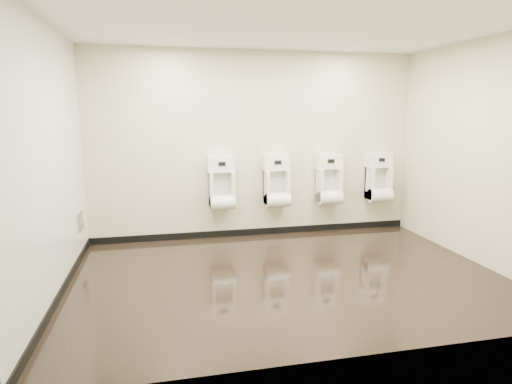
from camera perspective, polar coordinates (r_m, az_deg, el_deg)
ground at (r=5.17m, az=4.22°, el=-11.04°), size 5.00×3.50×0.00m
ceiling at (r=4.88m, az=4.71°, el=21.12°), size 5.00×3.50×0.00m
back_wall at (r=6.52m, az=0.02°, el=6.21°), size 5.00×0.02×2.80m
front_wall at (r=3.21m, az=13.44°, el=1.13°), size 5.00×0.02×2.80m
left_wall at (r=4.76m, az=-25.80°, el=3.42°), size 0.02×3.50×2.80m
right_wall at (r=6.04m, az=27.88°, el=4.59°), size 0.02×3.50×2.80m
tile_overlay_left at (r=4.76m, az=-25.74°, el=3.43°), size 0.01×3.50×2.80m
skirting_back at (r=6.75m, az=0.04°, el=-5.30°), size 5.00×0.02×0.10m
skirting_left at (r=5.09m, az=-24.40°, el=-11.81°), size 0.02×3.50×0.10m
access_panel at (r=6.07m, az=-22.37°, el=-3.58°), size 0.04×0.25×0.25m
urinal_0 at (r=6.37m, az=-4.59°, el=0.67°), size 0.41×0.31×0.77m
urinal_1 at (r=6.53m, az=2.80°, el=0.95°), size 0.41×0.31×0.77m
urinal_2 at (r=6.80m, az=9.70°, el=1.20°), size 0.41×0.31×0.77m
urinal_3 at (r=7.16m, az=16.08°, el=1.41°), size 0.41×0.31×0.77m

